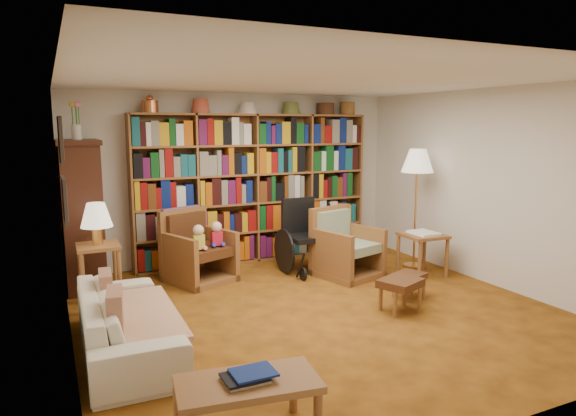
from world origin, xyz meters
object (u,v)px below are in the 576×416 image
wheelchair (303,239)px  side_table_papers (423,241)px  footstool_b (409,278)px  coffee_table (248,388)px  armchair_sage (344,249)px  floor_lamp (417,166)px  armchair_leather (197,251)px  footstool_a (400,285)px  side_table_lamp (99,260)px  sofa (127,322)px

wheelchair → side_table_papers: (1.38, -0.88, 0.02)m
footstool_b → coffee_table: coffee_table is taller
armchair_sage → floor_lamp: size_ratio=0.56×
armchair_leather → footstool_b: armchair_leather is taller
wheelchair → floor_lamp: bearing=-17.4°
floor_lamp → footstool_a: (-1.32, -1.41, -1.17)m
side_table_lamp → floor_lamp: floor_lamp is taller
floor_lamp → coffee_table: floor_lamp is taller
footstool_a → floor_lamp: bearing=46.8°
armchair_sage → side_table_papers: size_ratio=1.57×
side_table_lamp → armchair_leather: size_ratio=0.70×
sofa → wheelchair: (2.62, 1.66, 0.19)m
floor_lamp → coffee_table: bearing=-141.8°
side_table_lamp → footstool_b: (3.33, -1.26, -0.29)m
footstool_a → coffee_table: 2.77m
sofa → floor_lamp: floor_lamp is taller
wheelchair → footstool_a: size_ratio=1.89×
sofa → armchair_leather: bearing=-30.6°
armchair_sage → coffee_table: (-2.54, -2.98, 0.00)m
armchair_leather → footstool_b: (2.06, -1.81, -0.14)m
armchair_sage → footstool_b: (0.18, -1.19, -0.10)m
side_table_lamp → coffee_table: size_ratio=0.74×
armchair_leather → wheelchair: (1.45, -0.24, 0.08)m
sofa → coffee_table: bearing=-162.1°
side_table_papers → armchair_leather: bearing=158.4°
armchair_leather → footstool_a: bearing=-51.6°
wheelchair → armchair_leather: bearing=170.6°
sofa → footstool_a: 2.87m
coffee_table → armchair_leather: bearing=79.7°
sofa → coffee_table: (0.52, -1.71, 0.07)m
armchair_leather → side_table_papers: size_ratio=1.69×
side_table_lamp → armchair_leather: (1.27, 0.55, -0.15)m
side_table_papers → footstool_a: 1.53m
side_table_lamp → footstool_a: side_table_lamp is taller
sofa → footstool_a: size_ratio=3.56×
armchair_sage → footstool_b: armchair_sage is taller
side_table_papers → coffee_table: 4.28m
sofa → armchair_leather: 2.23m
side_table_lamp → armchair_sage: armchair_sage is taller
armchair_sage → footstool_b: 1.21m
floor_lamp → sofa: bearing=-164.3°
armchair_sage → armchair_leather: bearing=161.6°
sofa → footstool_b: size_ratio=4.30×
side_table_lamp → armchair_sage: bearing=-1.4°
side_table_lamp → sofa: bearing=-85.8°
sofa → side_table_lamp: (-0.10, 1.35, 0.25)m
armchair_sage → footstool_a: 1.52m
wheelchair → side_table_papers: bearing=-32.6°
wheelchair → side_table_papers: 1.64m
side_table_lamp → coffee_table: (0.62, -3.06, -0.18)m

